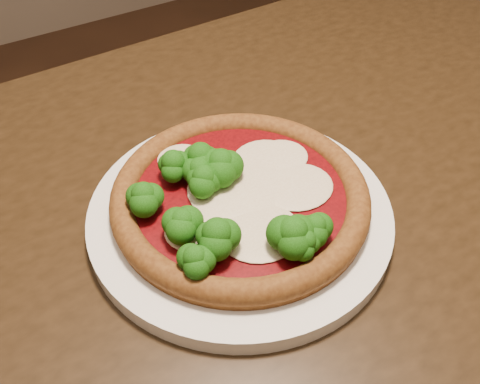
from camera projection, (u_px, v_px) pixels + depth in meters
dining_table at (264, 261)px, 0.64m from camera, size 1.30×0.82×0.75m
plate at (240, 213)px, 0.55m from camera, size 0.31×0.31×0.02m
pizza at (237, 196)px, 0.53m from camera, size 0.26×0.26×0.06m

